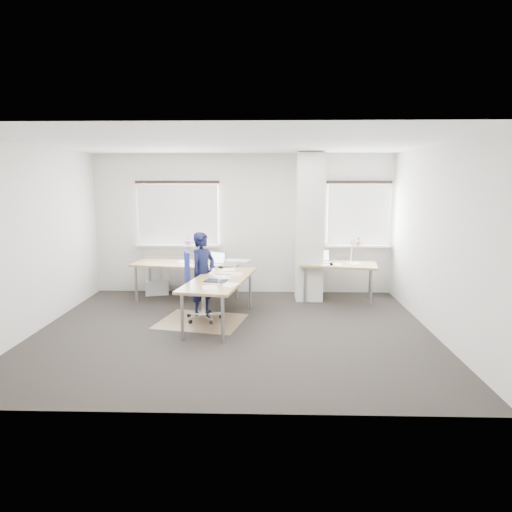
{
  "coord_description": "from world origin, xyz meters",
  "views": [
    {
      "loc": [
        0.53,
        -6.68,
        2.28
      ],
      "look_at": [
        0.31,
        0.9,
        1.01
      ],
      "focal_mm": 32.0,
      "sensor_mm": 36.0,
      "label": 1
    }
  ],
  "objects_px": {
    "desk_side": "(338,266)",
    "task_chair": "(201,301)",
    "desk_main": "(205,272)",
    "person": "(203,274)"
  },
  "relations": [
    {
      "from": "task_chair",
      "to": "person",
      "type": "relative_size",
      "value": 0.81
    },
    {
      "from": "person",
      "to": "task_chair",
      "type": "bearing_deg",
      "value": -145.75
    },
    {
      "from": "desk_main",
      "to": "desk_side",
      "type": "height_order",
      "value": "desk_side"
    },
    {
      "from": "desk_side",
      "to": "task_chair",
      "type": "height_order",
      "value": "desk_side"
    },
    {
      "from": "task_chair",
      "to": "desk_side",
      "type": "bearing_deg",
      "value": 14.07
    },
    {
      "from": "desk_side",
      "to": "task_chair",
      "type": "distance_m",
      "value": 2.76
    },
    {
      "from": "task_chair",
      "to": "person",
      "type": "height_order",
      "value": "person"
    },
    {
      "from": "desk_main",
      "to": "person",
      "type": "relative_size",
      "value": 2.09
    },
    {
      "from": "desk_main",
      "to": "desk_side",
      "type": "relative_size",
      "value": 1.98
    },
    {
      "from": "desk_side",
      "to": "person",
      "type": "height_order",
      "value": "person"
    }
  ]
}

